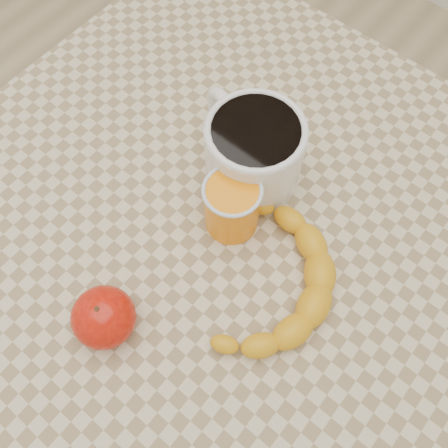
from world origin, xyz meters
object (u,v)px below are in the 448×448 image
Objects in this scene: coffee_mug at (253,149)px; orange_juice_glass at (232,206)px; table at (224,257)px; apple at (104,317)px; banana at (273,282)px.

orange_juice_glass is at bearing -70.34° from coffee_mug.
table is 9.65× the size of orange_juice_glass.
coffee_mug reaches higher than apple.
banana reaches higher than table.
orange_juice_glass is at bearing 93.76° from table.
orange_juice_glass reaches higher than apple.
coffee_mug is at bearing 106.87° from table.
coffee_mug is 0.17m from banana.
table is 0.17m from coffee_mug.
orange_juice_glass is 0.30× the size of banana.
orange_juice_glass is 0.20m from apple.
apple is (-0.03, -0.18, 0.12)m from table.
table is 8.84× the size of apple.
table is at bearing 152.72° from banana.
apple is (-0.02, -0.19, -0.01)m from orange_juice_glass.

